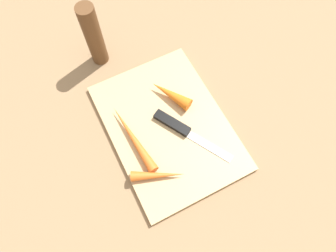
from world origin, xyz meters
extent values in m
plane|color=#8C6D4C|center=(0.00, 0.00, 0.00)|extent=(1.40, 1.40, 0.00)
cube|color=tan|center=(0.00, 0.00, 0.01)|extent=(0.36, 0.26, 0.01)
cube|color=#B7B7BC|center=(-0.09, -0.06, 0.01)|extent=(0.10, 0.07, 0.00)
cube|color=black|center=(0.00, -0.01, 0.02)|extent=(0.09, 0.06, 0.01)
cone|color=orange|center=(0.01, 0.08, 0.02)|extent=(0.18, 0.04, 0.02)
cone|color=orange|center=(-0.10, 0.07, 0.02)|extent=(0.07, 0.11, 0.02)
cone|color=orange|center=(0.06, -0.04, 0.03)|extent=(0.11, 0.08, 0.03)
cylinder|color=brown|center=(0.25, 0.07, 0.09)|extent=(0.04, 0.04, 0.18)
camera|label=1|loc=(-0.25, 0.13, 0.66)|focal=32.75mm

